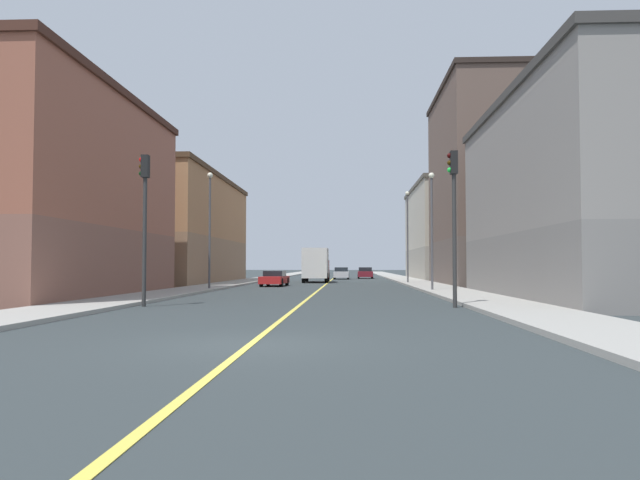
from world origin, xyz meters
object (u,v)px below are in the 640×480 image
street_lamp_right_near (210,218)px  car_silver (341,273)px  street_lamp_left_far (408,228)px  building_left_near (607,196)px  traffic_light_left_near (454,206)px  car_maroon (365,273)px  building_left_far (456,233)px  building_right_corner (32,194)px  box_truck (316,265)px  street_lamp_left_near (432,219)px  building_left_mid (501,186)px  car_red (275,279)px  traffic_light_right_near (144,208)px  building_right_midblock (171,230)px

street_lamp_right_near → car_silver: bearing=76.0°
street_lamp_left_far → building_left_near: bearing=-72.3°
traffic_light_left_near → car_maroon: bearing=92.3°
building_left_far → building_right_corner: building_left_far is taller
car_silver → building_left_far: bearing=2.6°
building_left_near → box_truck: bearing=119.4°
street_lamp_left_near → car_silver: bearing=100.0°
building_left_far → traffic_light_left_near: bearing=-99.9°
building_left_mid → traffic_light_left_near: (-8.49, -27.16, -4.26)m
building_right_corner → car_red: size_ratio=3.99×
building_right_corner → traffic_light_left_near: 21.91m
traffic_light_right_near → street_lamp_left_far: size_ratio=0.76×
building_right_midblock → traffic_light_right_near: 33.08m
building_left_mid → car_silver: (-13.52, 21.08, -7.52)m
box_truck → building_left_near: bearing=-60.6°
building_right_midblock → traffic_light_left_near: 38.07m
building_left_mid → box_truck: 18.47m
box_truck → street_lamp_left_far: bearing=-28.8°
building_left_near → street_lamp_right_near: bearing=157.1°
car_red → street_lamp_right_near: bearing=-111.5°
building_left_near → building_left_mid: (-0.00, 20.74, 3.17)m
car_maroon → building_left_near: bearing=-76.9°
building_left_near → building_right_corner: building_right_corner is taller
building_left_far → box_truck: building_left_far is taller
building_right_corner → car_red: 20.38m
building_left_far → car_red: 31.46m
building_right_midblock → street_lamp_left_near: size_ratio=3.49×
building_left_far → car_red: (-18.41, -25.03, -4.90)m
building_left_near → street_lamp_right_near: 23.52m
car_silver → car_red: bearing=-101.3°
building_left_far → building_right_midblock: building_left_far is taller
box_truck → car_red: bearing=-104.3°
traffic_light_left_near → street_lamp_right_near: size_ratio=0.80×
building_right_corner → street_lamp_left_near: building_right_corner is taller
traffic_light_right_near → building_left_near: bearing=17.2°
street_lamp_left_far → building_right_corner: bearing=-133.8°
building_left_near → car_red: building_left_near is taller
building_left_mid → box_truck: (-15.74, 7.14, -6.51)m
building_right_corner → car_red: bearing=57.2°
street_lamp_right_near → traffic_light_left_near: bearing=-49.8°
building_left_near → traffic_light_left_near: size_ratio=3.31×
building_left_far → traffic_light_right_near: building_left_far is taller
street_lamp_right_near → box_truck: 19.88m
street_lamp_left_near → box_truck: 22.14m
street_lamp_left_far → box_truck: street_lamp_left_far is taller
box_truck → street_lamp_right_near: bearing=-107.5°
building_left_near → street_lamp_right_near: (-21.66, 9.15, -0.32)m
building_left_mid → box_truck: bearing=155.6°
building_left_far → car_silver: 14.37m
traffic_light_right_near → building_left_mid: bearing=52.7°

